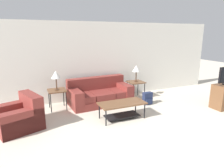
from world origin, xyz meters
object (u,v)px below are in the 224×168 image
table_lamp_left (56,75)px  backpack (148,98)px  armchair (20,117)px  side_table_left (57,92)px  table_lamp_right (136,69)px  side_table_right (136,83)px  couch (100,95)px  coffee_table (122,107)px

table_lamp_left → backpack: table_lamp_left is taller
armchair → side_table_left: (1.03, 0.94, 0.25)m
table_lamp_left → table_lamp_right: same height
side_table_left → side_table_right: same height
side_table_right → table_lamp_left: bearing=-180.0°
couch → armchair: size_ratio=1.68×
armchair → table_lamp_left: bearing=42.4°
table_lamp_right → table_lamp_left: bearing=180.0°
couch → table_lamp_right: bearing=1.0°
armchair → table_lamp_right: bearing=14.2°
side_table_left → table_lamp_right: table_lamp_right is taller
couch → side_table_right: size_ratio=3.40×
couch → coffee_table: 1.38m
coffee_table → side_table_left: 2.03m
couch → backpack: 1.54m
table_lamp_left → backpack: size_ratio=1.47×
coffee_table → side_table_left: side_table_left is taller
couch → table_lamp_left: (-1.34, 0.02, 0.75)m
armchair → backpack: size_ratio=3.07×
side_table_left → backpack: bearing=-14.8°
table_lamp_right → backpack: table_lamp_right is taller
couch → side_table_left: couch is taller
side_table_right → backpack: bearing=-87.8°
table_lamp_left → table_lamp_right: size_ratio=1.00×
armchair → table_lamp_right: 3.90m
coffee_table → side_table_right: (1.23, 1.40, 0.20)m
coffee_table → backpack: 1.43m
couch → table_lamp_right: (1.35, 0.02, 0.75)m
armchair → coffee_table: armchair is taller
side_table_left → backpack: size_ratio=1.52×
side_table_right → table_lamp_left: 2.74m
armchair → coffee_table: 2.53m
armchair → table_lamp_right: table_lamp_right is taller
coffee_table → backpack: coffee_table is taller
backpack → armchair: bearing=-176.6°
side_table_right → table_lamp_left: (-2.69, -0.00, 0.51)m
couch → coffee_table: couch is taller
side_table_right → table_lamp_right: bearing=-90.0°
side_table_right → table_lamp_left: table_lamp_left is taller
couch → backpack: size_ratio=5.16×
couch → coffee_table: size_ratio=1.65×
armchair → side_table_right: bearing=14.2°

